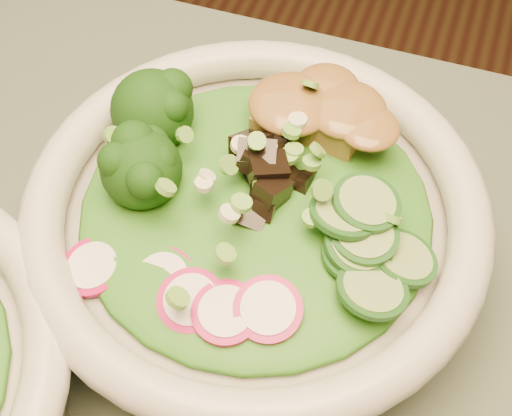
% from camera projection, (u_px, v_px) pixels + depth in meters
% --- Properties ---
extents(salad_bowl, '(0.28, 0.28, 0.08)m').
position_uv_depth(salad_bowl, '(256.00, 227.00, 0.44)').
color(salad_bowl, beige).
rests_on(salad_bowl, dining_table).
extents(lettuce_bed, '(0.21, 0.21, 0.02)m').
position_uv_depth(lettuce_bed, '(256.00, 207.00, 0.42)').
color(lettuce_bed, '#1C6114').
rests_on(lettuce_bed, salad_bowl).
extents(broccoli_florets, '(0.10, 0.10, 0.05)m').
position_uv_depth(broccoli_florets, '(162.00, 148.00, 0.43)').
color(broccoli_florets, black).
rests_on(broccoli_florets, salad_bowl).
extents(radish_slices, '(0.12, 0.08, 0.02)m').
position_uv_depth(radish_slices, '(194.00, 293.00, 0.38)').
color(radish_slices, '#AE0D4C').
rests_on(radish_slices, salad_bowl).
extents(cucumber_slices, '(0.09, 0.09, 0.04)m').
position_uv_depth(cucumber_slices, '(359.00, 248.00, 0.39)').
color(cucumber_slices, '#97BC68').
rests_on(cucumber_slices, salad_bowl).
extents(mushroom_heap, '(0.09, 0.09, 0.04)m').
position_uv_depth(mushroom_heap, '(267.00, 178.00, 0.42)').
color(mushroom_heap, black).
rests_on(mushroom_heap, salad_bowl).
extents(tofu_cubes, '(0.11, 0.09, 0.04)m').
position_uv_depth(tofu_cubes, '(313.00, 124.00, 0.44)').
color(tofu_cubes, '#A16535').
rests_on(tofu_cubes, salad_bowl).
extents(peanut_sauce, '(0.07, 0.06, 0.02)m').
position_uv_depth(peanut_sauce, '(314.00, 109.00, 0.43)').
color(peanut_sauce, brown).
rests_on(peanut_sauce, tofu_cubes).
extents(scallion_garnish, '(0.20, 0.20, 0.02)m').
position_uv_depth(scallion_garnish, '(256.00, 181.00, 0.40)').
color(scallion_garnish, '#67A83B').
rests_on(scallion_garnish, salad_bowl).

